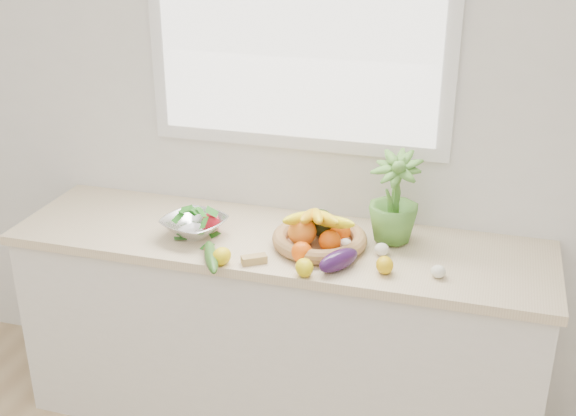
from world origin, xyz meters
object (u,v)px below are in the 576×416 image
(cucumber, at_px, (211,257))
(colander_with_spinach, at_px, (194,222))
(eggplant, at_px, (339,260))
(fruit_basket, at_px, (319,234))
(potted_herb, at_px, (394,197))
(apple, at_px, (211,222))

(cucumber, xyz_separation_m, colander_with_spinach, (-0.15, 0.20, 0.04))
(cucumber, bearing_deg, colander_with_spinach, 127.54)
(eggplant, relative_size, fruit_basket, 0.40)
(potted_herb, distance_m, fruit_basket, 0.34)
(eggplant, bearing_deg, colander_with_spinach, 169.77)
(eggplant, height_order, fruit_basket, fruit_basket)
(eggplant, height_order, potted_herb, potted_herb)
(apple, xyz_separation_m, cucumber, (0.11, -0.27, -0.02))
(colander_with_spinach, bearing_deg, eggplant, -10.23)
(potted_herb, bearing_deg, eggplant, -118.19)
(apple, bearing_deg, potted_herb, 8.00)
(cucumber, bearing_deg, fruit_basket, 35.11)
(fruit_basket, bearing_deg, eggplant, -54.94)
(fruit_basket, xyz_separation_m, colander_with_spinach, (-0.52, -0.06, 0.01))
(apple, distance_m, fruit_basket, 0.47)
(eggplant, height_order, colander_with_spinach, colander_with_spinach)
(eggplant, relative_size, cucumber, 0.73)
(eggplant, bearing_deg, fruit_basket, 125.06)
(apple, xyz_separation_m, eggplant, (0.59, -0.19, -0.00))
(apple, relative_size, potted_herb, 0.21)
(eggplant, distance_m, fruit_basket, 0.21)
(eggplant, height_order, cucumber, eggplant)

